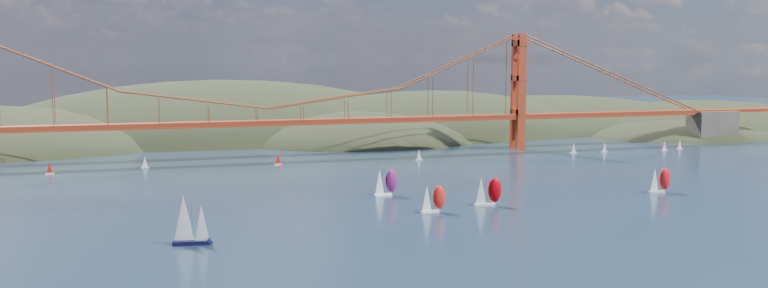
% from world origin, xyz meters
% --- Properties ---
extents(ground, '(1200.00, 1200.00, 0.00)m').
position_xyz_m(ground, '(0.00, 0.00, 0.00)').
color(ground, black).
rests_on(ground, ground).
extents(headlands, '(725.00, 225.00, 96.00)m').
position_xyz_m(headlands, '(44.95, 278.29, -12.46)').
color(headlands, black).
rests_on(headlands, ground).
extents(bridge, '(552.00, 12.00, 55.00)m').
position_xyz_m(bridge, '(-1.75, 180.00, 32.23)').
color(bridge, maroon).
rests_on(bridge, ground).
extents(sloop_navy, '(8.70, 5.45, 13.01)m').
position_xyz_m(sloop_navy, '(-40.84, 33.77, 5.74)').
color(sloop_navy, black).
rests_on(sloop_navy, ground).
extents(racer_0, '(7.77, 3.68, 8.76)m').
position_xyz_m(racer_0, '(26.40, 50.99, 4.14)').
color(racer_0, white).
rests_on(racer_0, ground).
extents(racer_1, '(8.35, 3.52, 9.51)m').
position_xyz_m(racer_1, '(45.48, 55.56, 4.49)').
color(racer_1, silver).
rests_on(racer_1, ground).
extents(racer_2, '(8.03, 3.35, 9.17)m').
position_xyz_m(racer_2, '(107.71, 58.41, 4.33)').
color(racer_2, silver).
rests_on(racer_2, ground).
extents(racer_rwb, '(8.59, 4.84, 9.63)m').
position_xyz_m(racer_rwb, '(21.48, 79.68, 4.55)').
color(racer_rwb, white).
rests_on(racer_rwb, ground).
extents(distant_boat_2, '(3.00, 2.00, 4.70)m').
position_xyz_m(distant_boat_2, '(-85.28, 159.66, 2.41)').
color(distant_boat_2, silver).
rests_on(distant_boat_2, ground).
extents(distant_boat_3, '(3.00, 2.00, 4.70)m').
position_xyz_m(distant_boat_3, '(-51.25, 166.36, 2.41)').
color(distant_boat_3, silver).
rests_on(distant_boat_3, ground).
extents(distant_boat_4, '(3.00, 2.00, 4.70)m').
position_xyz_m(distant_boat_4, '(136.66, 156.74, 2.41)').
color(distant_boat_4, silver).
rests_on(distant_boat_4, ground).
extents(distant_boat_5, '(3.00, 2.00, 4.70)m').
position_xyz_m(distant_boat_5, '(152.28, 155.53, 2.41)').
color(distant_boat_5, silver).
rests_on(distant_boat_5, ground).
extents(distant_boat_6, '(3.00, 2.00, 4.70)m').
position_xyz_m(distant_boat_6, '(182.70, 152.19, 2.41)').
color(distant_boat_6, silver).
rests_on(distant_boat_6, ground).
extents(distant_boat_7, '(3.00, 2.00, 4.70)m').
position_xyz_m(distant_boat_7, '(193.97, 155.37, 2.41)').
color(distant_boat_7, silver).
rests_on(distant_boat_7, ground).
extents(distant_boat_8, '(3.00, 2.00, 4.70)m').
position_xyz_m(distant_boat_8, '(60.71, 155.72, 2.41)').
color(distant_boat_8, silver).
rests_on(distant_boat_8, ground).
extents(distant_boat_9, '(3.00, 2.00, 4.70)m').
position_xyz_m(distant_boat_9, '(0.69, 159.63, 2.41)').
color(distant_boat_9, silver).
rests_on(distant_boat_9, ground).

